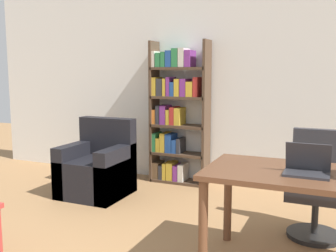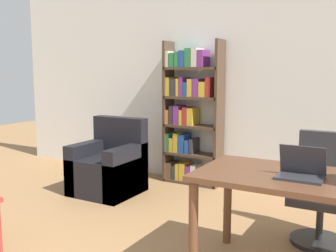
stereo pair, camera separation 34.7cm
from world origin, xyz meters
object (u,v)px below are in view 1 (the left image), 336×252
office_chair (317,187)px  bookshelf (175,114)px  desk (308,187)px  armchair (97,170)px  laptop (307,168)px

office_chair → bookshelf: bookshelf is taller
desk → armchair: 2.71m
laptop → bookshelf: bearing=133.3°
laptop → bookshelf: 2.66m
laptop → office_chair: bearing=87.3°
office_chair → armchair: (-2.52, 0.20, -0.14)m
laptop → armchair: laptop is taller
laptop → armchair: size_ratio=0.34×
laptop → armchair: 2.74m
office_chair → bookshelf: 2.21m
desk → armchair: size_ratio=1.62×
bookshelf → desk: bearing=-45.7°
office_chair → laptop: bearing=-92.7°
laptop → desk: bearing=77.8°
office_chair → desk: bearing=-92.0°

